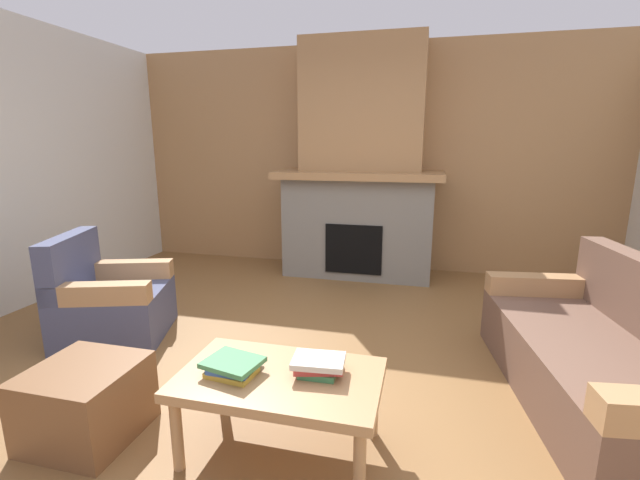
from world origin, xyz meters
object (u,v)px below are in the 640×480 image
armchair (109,302)px  ottoman (86,402)px  couch (605,360)px  coffee_table (280,384)px  fireplace (360,177)px

armchair → ottoman: armchair is taller
ottoman → armchair: bearing=124.4°
armchair → ottoman: bearing=-55.6°
armchair → ottoman: (0.74, -1.08, -0.09)m
ottoman → couch: bearing=19.8°
armchair → coffee_table: armchair is taller
armchair → ottoman: 1.31m
couch → ottoman: 2.96m
fireplace → coffee_table: bearing=-88.0°
coffee_table → couch: bearing=26.4°
couch → coffee_table: bearing=-153.6°
fireplace → couch: (1.85, -2.34, -0.88)m
couch → armchair: size_ratio=1.97×
coffee_table → armchair: bearing=152.2°
fireplace → armchair: size_ratio=2.81×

